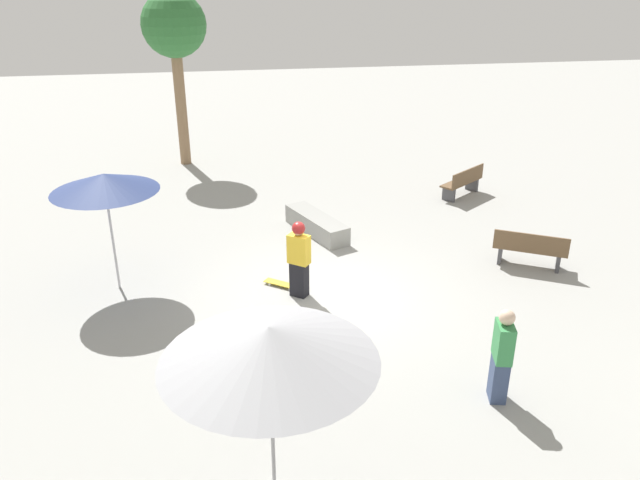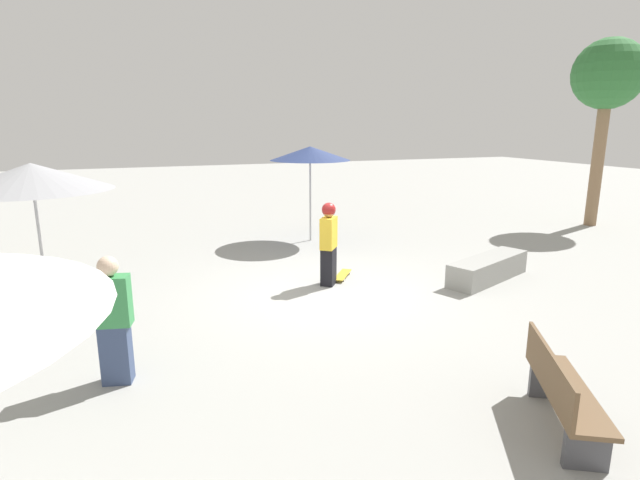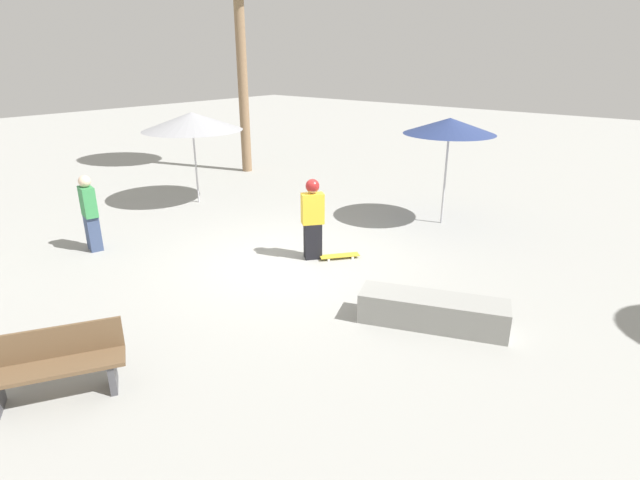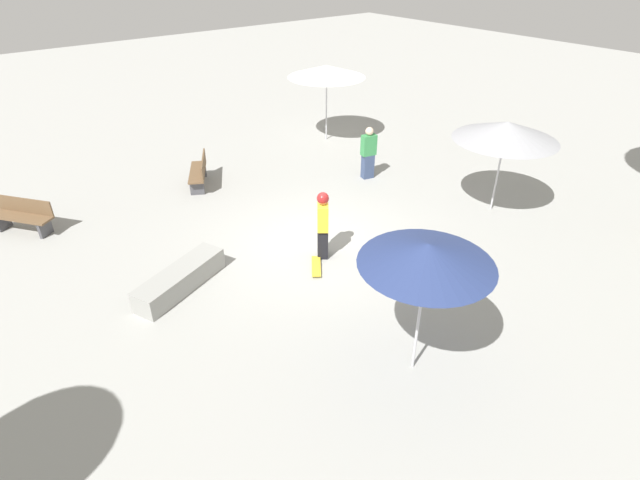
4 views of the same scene
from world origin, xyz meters
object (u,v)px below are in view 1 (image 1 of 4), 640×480
at_px(bench_near, 463,182).
at_px(palm_tree_center_left, 174,29).
at_px(shade_umbrella_grey, 269,344).
at_px(bystander_watching, 502,356).
at_px(concrete_ledge, 317,224).
at_px(bench_far, 530,249).
at_px(skater_main, 299,257).
at_px(skateboard, 282,284).
at_px(shade_umbrella_navy, 104,183).

bearing_deg(bench_near, palm_tree_center_left, 113.33).
distance_m(shade_umbrella_grey, bystander_watching, 4.07).
xyz_separation_m(concrete_ledge, bench_far, (4.38, -2.69, 0.19)).
relative_size(skater_main, bystander_watching, 1.02).
relative_size(shade_umbrella_grey, bystander_watching, 1.65).
xyz_separation_m(skater_main, shade_umbrella_grey, (-1.05, -5.05, 1.33)).
height_order(bench_near, shade_umbrella_grey, shade_umbrella_grey).
height_order(concrete_ledge, palm_tree_center_left, palm_tree_center_left).
bearing_deg(bench_near, concrete_ledge, 166.81).
bearing_deg(concrete_ledge, bench_far, -31.53).
bearing_deg(palm_tree_center_left, concrete_ledge, -63.13).
relative_size(skater_main, concrete_ledge, 0.72).
height_order(skateboard, bystander_watching, bystander_watching).
height_order(skateboard, shade_umbrella_navy, shade_umbrella_navy).
bearing_deg(skateboard, concrete_ledge, -76.63).
relative_size(bench_far, bystander_watching, 1.01).
distance_m(bench_near, palm_tree_center_left, 10.14).
bearing_deg(palm_tree_center_left, bystander_watching, -69.54).
bearing_deg(skateboard, bench_near, -104.02).
distance_m(skater_main, shade_umbrella_grey, 5.32).
xyz_separation_m(skater_main, skateboard, (-0.32, 0.44, -0.82)).
bearing_deg(bystander_watching, palm_tree_center_left, -145.91).
bearing_deg(palm_tree_center_left, shade_umbrella_navy, -97.56).
relative_size(concrete_ledge, shade_umbrella_grey, 0.86).
xyz_separation_m(bench_far, bystander_watching, (-2.68, -4.26, 0.37)).
xyz_separation_m(skater_main, bench_near, (5.54, 5.11, -0.45)).
bearing_deg(bench_near, shade_umbrella_navy, 167.81).
distance_m(concrete_ledge, palm_tree_center_left, 8.58).
relative_size(bench_near, shade_umbrella_grey, 0.59).
height_order(bench_near, shade_umbrella_navy, shade_umbrella_navy).
height_order(skater_main, bench_near, skater_main).
xyz_separation_m(concrete_ledge, bench_near, (4.66, 1.99, 0.19)).
height_order(palm_tree_center_left, bystander_watching, palm_tree_center_left).
height_order(skater_main, shade_umbrella_grey, shade_umbrella_grey).
bearing_deg(bystander_watching, shade_umbrella_navy, -113.82).
bearing_deg(skateboard, palm_tree_center_left, -39.37).
bearing_deg(bystander_watching, skater_main, -132.43).
distance_m(bench_near, bench_far, 4.68).
xyz_separation_m(shade_umbrella_navy, shade_umbrella_grey, (2.65, -6.02, -0.12)).
height_order(skateboard, bench_near, bench_near).
relative_size(skater_main, skateboard, 2.15).
xyz_separation_m(concrete_ledge, bystander_watching, (1.70, -6.95, 0.56)).
distance_m(skateboard, shade_umbrella_navy, 4.11).
bearing_deg(bench_far, skateboard, -150.00).
bearing_deg(skater_main, concrete_ledge, -67.83).
xyz_separation_m(skater_main, bystander_watching, (2.58, -3.83, -0.08)).
distance_m(skateboard, concrete_ledge, 2.94).
distance_m(bench_near, shade_umbrella_grey, 12.24).
bearing_deg(bench_far, concrete_ledge, 178.53).
xyz_separation_m(bench_far, shade_umbrella_grey, (-6.30, -5.48, 1.78)).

